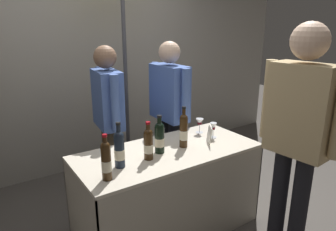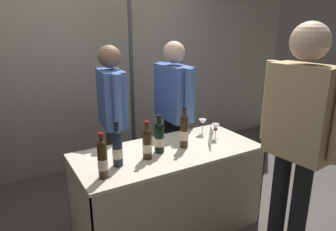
{
  "view_description": "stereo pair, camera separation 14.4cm",
  "coord_description": "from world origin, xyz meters",
  "px_view_note": "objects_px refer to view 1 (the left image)",
  "views": [
    {
      "loc": [
        -1.31,
        -1.95,
        1.77
      ],
      "look_at": [
        0.0,
        0.0,
        1.06
      ],
      "focal_mm": 32.78,
      "sensor_mm": 36.0,
      "label": 1
    },
    {
      "loc": [
        -1.18,
        -2.03,
        1.77
      ],
      "look_at": [
        0.0,
        0.0,
        1.06
      ],
      "focal_mm": 32.78,
      "sensor_mm": 36.0,
      "label": 2
    }
  ],
  "objects_px": {
    "display_bottle_0": "(148,143)",
    "featured_wine_bottle": "(106,160)",
    "wine_glass_mid": "(200,122)",
    "vendor_presenter": "(108,111)",
    "taster_foreground_right": "(299,127)",
    "wine_glass_near_vendor": "(213,127)",
    "booth_signpost": "(125,59)",
    "tasting_table": "(168,176)"
  },
  "relations": [
    {
      "from": "display_bottle_0",
      "to": "featured_wine_bottle",
      "type": "bearing_deg",
      "value": -162.64
    },
    {
      "from": "wine_glass_mid",
      "to": "vendor_presenter",
      "type": "height_order",
      "value": "vendor_presenter"
    },
    {
      "from": "taster_foreground_right",
      "to": "wine_glass_mid",
      "type": "bearing_deg",
      "value": -1.88
    },
    {
      "from": "wine_glass_near_vendor",
      "to": "taster_foreground_right",
      "type": "relative_size",
      "value": 0.08
    },
    {
      "from": "featured_wine_bottle",
      "to": "taster_foreground_right",
      "type": "relative_size",
      "value": 0.18
    },
    {
      "from": "display_bottle_0",
      "to": "wine_glass_near_vendor",
      "type": "bearing_deg",
      "value": 5.85
    },
    {
      "from": "display_bottle_0",
      "to": "taster_foreground_right",
      "type": "relative_size",
      "value": 0.17
    },
    {
      "from": "featured_wine_bottle",
      "to": "vendor_presenter",
      "type": "distance_m",
      "value": 1.04
    },
    {
      "from": "booth_signpost",
      "to": "tasting_table",
      "type": "bearing_deg",
      "value": -99.39
    },
    {
      "from": "wine_glass_mid",
      "to": "featured_wine_bottle",
      "type": "bearing_deg",
      "value": -161.55
    },
    {
      "from": "wine_glass_near_vendor",
      "to": "booth_signpost",
      "type": "xyz_separation_m",
      "value": [
        -0.32,
        1.11,
        0.53
      ]
    },
    {
      "from": "taster_foreground_right",
      "to": "display_bottle_0",
      "type": "bearing_deg",
      "value": 40.74
    },
    {
      "from": "tasting_table",
      "to": "display_bottle_0",
      "type": "distance_m",
      "value": 0.43
    },
    {
      "from": "tasting_table",
      "to": "featured_wine_bottle",
      "type": "bearing_deg",
      "value": -163.42
    },
    {
      "from": "featured_wine_bottle",
      "to": "booth_signpost",
      "type": "bearing_deg",
      "value": 58.51
    },
    {
      "from": "tasting_table",
      "to": "wine_glass_mid",
      "type": "relative_size",
      "value": 10.98
    },
    {
      "from": "featured_wine_bottle",
      "to": "booth_signpost",
      "type": "relative_size",
      "value": 0.14
    },
    {
      "from": "featured_wine_bottle",
      "to": "wine_glass_mid",
      "type": "height_order",
      "value": "featured_wine_bottle"
    },
    {
      "from": "featured_wine_bottle",
      "to": "wine_glass_near_vendor",
      "type": "distance_m",
      "value": 1.14
    },
    {
      "from": "display_bottle_0",
      "to": "taster_foreground_right",
      "type": "distance_m",
      "value": 1.08
    },
    {
      "from": "wine_glass_mid",
      "to": "vendor_presenter",
      "type": "xyz_separation_m",
      "value": [
        -0.68,
        0.58,
        0.08
      ]
    },
    {
      "from": "wine_glass_near_vendor",
      "to": "display_bottle_0",
      "type": "bearing_deg",
      "value": -174.15
    },
    {
      "from": "taster_foreground_right",
      "to": "booth_signpost",
      "type": "relative_size",
      "value": 0.8
    },
    {
      "from": "tasting_table",
      "to": "wine_glass_mid",
      "type": "xyz_separation_m",
      "value": [
        0.49,
        0.18,
        0.34
      ]
    },
    {
      "from": "featured_wine_bottle",
      "to": "booth_signpost",
      "type": "distance_m",
      "value": 1.61
    },
    {
      "from": "featured_wine_bottle",
      "to": "tasting_table",
      "type": "bearing_deg",
      "value": 16.58
    },
    {
      "from": "taster_foreground_right",
      "to": "booth_signpost",
      "type": "height_order",
      "value": "booth_signpost"
    },
    {
      "from": "display_bottle_0",
      "to": "wine_glass_mid",
      "type": "height_order",
      "value": "display_bottle_0"
    },
    {
      "from": "vendor_presenter",
      "to": "booth_signpost",
      "type": "relative_size",
      "value": 0.7
    },
    {
      "from": "featured_wine_bottle",
      "to": "wine_glass_near_vendor",
      "type": "bearing_deg",
      "value": 10.0
    },
    {
      "from": "wine_glass_mid",
      "to": "booth_signpost",
      "type": "distance_m",
      "value": 1.12
    },
    {
      "from": "featured_wine_bottle",
      "to": "wine_glass_near_vendor",
      "type": "xyz_separation_m",
      "value": [
        1.12,
        0.2,
        -0.04
      ]
    },
    {
      "from": "tasting_table",
      "to": "display_bottle_0",
      "type": "bearing_deg",
      "value": -164.84
    },
    {
      "from": "tasting_table",
      "to": "taster_foreground_right",
      "type": "bearing_deg",
      "value": -55.37
    },
    {
      "from": "wine_glass_near_vendor",
      "to": "wine_glass_mid",
      "type": "xyz_separation_m",
      "value": [
        -0.02,
        0.17,
        0.0
      ]
    },
    {
      "from": "tasting_table",
      "to": "booth_signpost",
      "type": "xyz_separation_m",
      "value": [
        0.19,
        1.12,
        0.87
      ]
    },
    {
      "from": "wine_glass_mid",
      "to": "taster_foreground_right",
      "type": "relative_size",
      "value": 0.08
    },
    {
      "from": "wine_glass_mid",
      "to": "booth_signpost",
      "type": "bearing_deg",
      "value": 107.68
    },
    {
      "from": "wine_glass_near_vendor",
      "to": "vendor_presenter",
      "type": "relative_size",
      "value": 0.09
    },
    {
      "from": "display_bottle_0",
      "to": "wine_glass_near_vendor",
      "type": "xyz_separation_m",
      "value": [
        0.73,
        0.07,
        -0.03
      ]
    },
    {
      "from": "vendor_presenter",
      "to": "display_bottle_0",
      "type": "bearing_deg",
      "value": 5.67
    },
    {
      "from": "vendor_presenter",
      "to": "taster_foreground_right",
      "type": "height_order",
      "value": "taster_foreground_right"
    }
  ]
}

